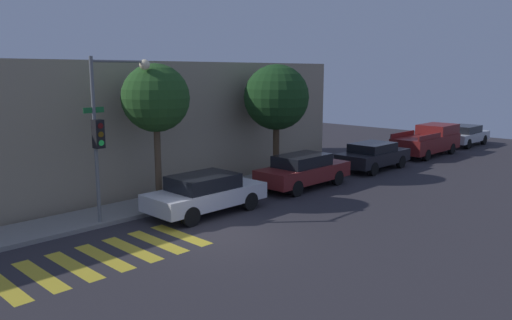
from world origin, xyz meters
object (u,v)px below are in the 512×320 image
Objects in this scene: traffic_light_pole at (109,117)px; sedan_tail_of_row at (465,135)px; tree_midblock at (276,98)px; sedan_middle at (303,170)px; sedan_near_corner at (205,193)px; sedan_far_end at (373,155)px; pickup_truck at (428,140)px; tree_near_corner at (156,99)px.

traffic_light_pole is 1.23× the size of sedan_tail_of_row.
tree_midblock is (-17.15, 1.83, 3.08)m from sedan_tail_of_row.
sedan_middle is 3.56m from tree_midblock.
sedan_near_corner is at bearing -23.61° from traffic_light_pole.
sedan_middle is at bearing 180.00° from sedan_tail_of_row.
sedan_near_corner is (2.91, -1.27, -2.78)m from traffic_light_pole.
pickup_truck reaches higher than sedan_far_end.
pickup_truck is 1.02× the size of tree_near_corner.
sedan_middle is 1.04× the size of sedan_tail_of_row.
sedan_tail_of_row is 23.93m from tree_near_corner.
tree_near_corner is 0.99× the size of tree_midblock.
tree_near_corner is at bearing 180.00° from tree_midblock.
traffic_light_pole is 8.95m from sedan_middle.
pickup_truck is (17.46, 0.00, 0.16)m from sedan_near_corner.
traffic_light_pole is at bearing 177.18° from sedan_tail_of_row.
sedan_middle is at bearing -8.58° from traffic_light_pole.
sedan_far_end is (14.12, -1.27, -2.79)m from traffic_light_pole.
traffic_light_pole is at bearing 176.43° from pickup_truck.
sedan_near_corner is at bearing -180.00° from sedan_middle.
sedan_tail_of_row is 17.52m from tree_midblock.
sedan_near_corner is at bearing -162.43° from tree_midblock.
sedan_far_end reaches higher than sedan_tail_of_row.
traffic_light_pole is 1.01× the size of pickup_truck.
traffic_light_pole is 4.22m from sedan_near_corner.
tree_midblock is (6.48, 0.00, -0.21)m from tree_near_corner.
sedan_tail_of_row is (17.42, -0.00, -0.04)m from sedan_middle.
tree_midblock reaches higher than sedan_tail_of_row.
sedan_tail_of_row is at bearing -4.43° from tree_near_corner.
sedan_middle is 7.25m from tree_near_corner.
pickup_truck is 12.17m from tree_midblock.
pickup_truck reaches higher than sedan_middle.
traffic_light_pole reaches higher than sedan_near_corner.
tree_near_corner is (-18.16, 1.83, 3.12)m from pickup_truck.
sedan_tail_of_row is at bearing 0.00° from sedan_near_corner.
sedan_far_end is 6.50m from tree_midblock.
sedan_middle reaches higher than sedan_near_corner.
traffic_light_pole is 1.24× the size of sedan_near_corner.
sedan_near_corner is 11.22m from sedan_far_end.
tree_midblock is at bearing 17.57° from sedan_near_corner.
sedan_near_corner is 0.83× the size of tree_midblock.
sedan_middle is at bearing 0.00° from sedan_near_corner.
tree_midblock is (5.79, 1.83, 3.07)m from sedan_near_corner.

